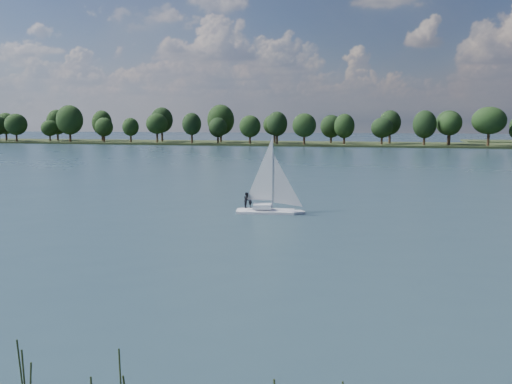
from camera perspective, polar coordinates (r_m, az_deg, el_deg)
ground at (r=126.03m, az=4.44°, el=2.68°), size 700.00×700.00×0.00m
far_shore at (r=236.99m, az=9.08°, el=4.67°), size 660.00×40.00×1.50m
sailboat at (r=59.77m, az=1.02°, el=0.11°), size 6.73×2.87×8.58m
treeline at (r=233.68m, az=8.17°, el=6.65°), size 562.42×74.19×17.73m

